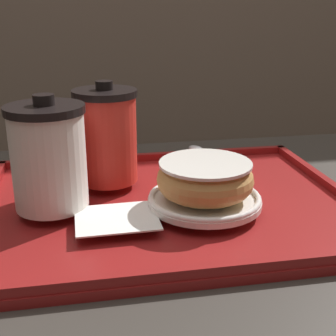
{
  "coord_description": "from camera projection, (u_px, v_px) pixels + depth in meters",
  "views": [
    {
      "loc": [
        -0.12,
        -0.6,
        0.98
      ],
      "look_at": [
        -0.01,
        0.0,
        0.76
      ],
      "focal_mm": 50.0,
      "sensor_mm": 36.0,
      "label": 1
    }
  ],
  "objects": [
    {
      "name": "coffee_cup_rear",
      "position": [
        106.0,
        135.0,
        0.69
      ],
      "size": [
        0.1,
        0.1,
        0.15
      ],
      "color": "red",
      "rests_on": "serving_tray"
    },
    {
      "name": "cafe_table",
      "position": [
        177.0,
        300.0,
        0.72
      ],
      "size": [
        0.96,
        0.68,
        0.7
      ],
      "color": "#38332D",
      "rests_on": "ground_plane"
    },
    {
      "name": "plate_with_chocolate_donut",
      "position": [
        205.0,
        199.0,
        0.63
      ],
      "size": [
        0.15,
        0.15,
        0.01
      ],
      "color": "white",
      "rests_on": "serving_tray"
    },
    {
      "name": "coffee_cup_front",
      "position": [
        49.0,
        156.0,
        0.6
      ],
      "size": [
        0.1,
        0.1,
        0.15
      ],
      "color": "white",
      "rests_on": "serving_tray"
    },
    {
      "name": "donut_chocolate_glazed",
      "position": [
        205.0,
        178.0,
        0.62
      ],
      "size": [
        0.13,
        0.13,
        0.05
      ],
      "color": "tan",
      "rests_on": "plate_with_chocolate_donut"
    },
    {
      "name": "serving_tray",
      "position": [
        168.0,
        205.0,
        0.67
      ],
      "size": [
        0.52,
        0.4,
        0.02
      ],
      "color": "maroon",
      "rests_on": "cafe_table"
    },
    {
      "name": "napkin_paper",
      "position": [
        117.0,
        218.0,
        0.59
      ],
      "size": [
        0.1,
        0.09,
        0.0
      ],
      "rotation": [
        0.0,
        0.0,
        0.02
      ],
      "color": "white",
      "rests_on": "serving_tray"
    },
    {
      "name": "spoon",
      "position": [
        204.0,
        153.0,
        0.83
      ],
      "size": [
        0.07,
        0.16,
        0.01
      ],
      "rotation": [
        0.0,
        0.0,
        1.94
      ],
      "color": "silver",
      "rests_on": "serving_tray"
    }
  ]
}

